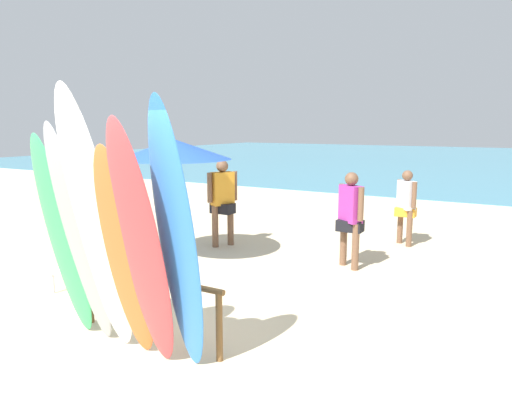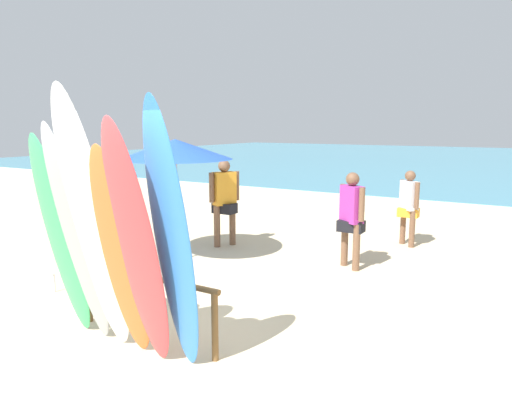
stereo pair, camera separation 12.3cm
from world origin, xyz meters
TOP-DOWN VIEW (x-y plane):
  - ground at (0.00, 14.00)m, footprint 60.00×60.00m
  - ocean_water at (0.00, 31.84)m, footprint 60.00×40.00m
  - surfboard_rack at (0.00, 0.00)m, footprint 2.01×0.07m
  - surfboard_green_0 at (-0.82, -0.42)m, footprint 0.57×0.60m
  - surfboard_grey_1 at (-0.48, -0.47)m, footprint 0.52×0.67m
  - surfboard_white_2 at (-0.15, -0.53)m, footprint 0.59×0.74m
  - surfboard_orange_3 at (0.17, -0.47)m, footprint 0.53×0.63m
  - surfboard_red_4 at (0.44, -0.53)m, footprint 0.56×0.64m
  - surfboard_blue_5 at (0.76, -0.39)m, footprint 0.51×0.54m
  - beachgoer_photographing at (1.49, 5.75)m, footprint 0.45×0.41m
  - beachgoer_midbeach at (-1.61, 3.85)m, footprint 0.44×0.58m
  - beachgoer_strolling at (1.03, 3.73)m, footprint 0.52×0.40m
  - beach_chair_red at (-2.15, 0.86)m, footprint 0.73×0.86m
  - beach_chair_blue at (-3.04, 2.00)m, footprint 0.52×0.68m
  - beach_umbrella at (-1.73, 2.58)m, footprint 1.96×1.96m

SIDE VIEW (x-z plane):
  - ground at x=0.00m, z-range 0.00..0.00m
  - ocean_water at x=0.00m, z-range 0.00..0.02m
  - beach_chair_red at x=-2.15m, z-range 0.02..0.82m
  - beach_chair_blue at x=-3.04m, z-range 0.02..0.85m
  - surfboard_rack at x=0.00m, z-range 0.18..0.94m
  - beachgoer_photographing at x=1.49m, z-range 0.11..1.61m
  - beachgoer_strolling at x=1.03m, z-range 0.12..1.74m
  - beachgoer_midbeach at x=-1.61m, z-range 0.13..1.84m
  - surfboard_orange_3 at x=0.17m, z-range 0.00..2.22m
  - surfboard_green_0 at x=-0.82m, z-range 0.00..2.31m
  - surfboard_grey_1 at x=-0.48m, z-range 0.00..2.42m
  - surfboard_red_4 at x=0.44m, z-range 0.00..2.47m
  - surfboard_blue_5 at x=0.76m, z-range 0.00..2.65m
  - surfboard_white_2 at x=-0.15m, z-range 0.00..2.77m
  - beach_umbrella at x=-1.73m, z-range 0.89..3.03m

